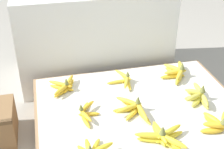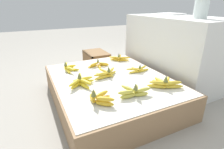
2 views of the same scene
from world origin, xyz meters
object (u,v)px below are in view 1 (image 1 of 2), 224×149
object	(u,v)px
banana_bunch_front_midleft	(163,136)
banana_bunch_middle_midright	(198,96)
banana_bunch_back_midleft	(125,79)
banana_bunch_middle_left	(86,113)
banana_bunch_back_midright	(177,72)
banana_bunch_middle_midleft	(134,109)
banana_bunch_back_left	(64,86)
banana_bunch_front_midright	(217,122)

from	to	relation	value
banana_bunch_front_midleft	banana_bunch_middle_midright	size ratio (longest dim) A/B	1.07
banana_bunch_front_midleft	banana_bunch_back_midleft	bearing A→B (deg)	93.68
banana_bunch_front_midleft	banana_bunch_middle_left	bearing A→B (deg)	139.66
banana_bunch_back_midright	banana_bunch_back_midleft	bearing A→B (deg)	179.50
banana_bunch_middle_midright	banana_bunch_back_midright	size ratio (longest dim) A/B	0.96
banana_bunch_middle_left	banana_bunch_front_midleft	bearing A→B (deg)	-40.34
banana_bunch_front_midleft	banana_bunch_back_midleft	xyz separation A→B (m)	(-0.04, 0.56, -0.01)
banana_bunch_front_midleft	banana_bunch_middle_midleft	size ratio (longest dim) A/B	1.01
banana_bunch_front_midleft	banana_bunch_back_left	xyz separation A→B (m)	(-0.42, 0.56, -0.00)
banana_bunch_front_midleft	banana_bunch_back_midleft	distance (m)	0.57
banana_bunch_back_midleft	banana_bunch_back_left	bearing A→B (deg)	179.93
banana_bunch_front_midleft	banana_bunch_back_midright	world-z (taller)	banana_bunch_back_midright
banana_bunch_back_left	banana_bunch_middle_left	bearing A→B (deg)	-72.99
banana_bunch_front_midright	banana_bunch_middle_midleft	bearing A→B (deg)	149.94
banana_bunch_middle_left	banana_bunch_back_midleft	xyz separation A→B (m)	(0.29, 0.28, -0.00)
banana_bunch_front_midleft	banana_bunch_front_midright	world-z (taller)	banana_bunch_front_midright
banana_bunch_back_midleft	banana_bunch_front_midright	bearing A→B (deg)	-57.01
banana_bunch_middle_midleft	banana_bunch_front_midright	bearing A→B (deg)	-30.06
banana_bunch_middle_midleft	banana_bunch_middle_midright	xyz separation A→B (m)	(0.40, 0.03, 0.00)
banana_bunch_middle_left	banana_bunch_front_midright	bearing A→B (deg)	-21.35
banana_bunch_front_midright	banana_bunch_back_left	distance (m)	0.90
banana_bunch_front_midright	banana_bunch_middle_midleft	size ratio (longest dim) A/B	0.81
banana_bunch_front_midleft	banana_bunch_middle_midright	bearing A→B (deg)	40.34
banana_bunch_back_midleft	banana_bunch_back_midright	xyz separation A→B (m)	(0.36, -0.00, 0.01)
banana_bunch_front_midright	banana_bunch_back_midright	bearing A→B (deg)	88.92
banana_bunch_back_left	banana_bunch_back_midleft	bearing A→B (deg)	-0.07
banana_bunch_front_midright	banana_bunch_middle_midright	size ratio (longest dim) A/B	0.85
banana_bunch_middle_left	banana_bunch_back_left	xyz separation A→B (m)	(-0.09, 0.28, 0.00)
banana_bunch_middle_midright	banana_bunch_middle_midleft	bearing A→B (deg)	-176.11
banana_bunch_back_midleft	banana_bunch_front_midleft	bearing A→B (deg)	-86.32
banana_bunch_middle_left	banana_bunch_back_midleft	bearing A→B (deg)	43.93
banana_bunch_middle_midright	banana_bunch_front_midleft	bearing A→B (deg)	-139.66
banana_bunch_back_left	banana_bunch_back_midright	size ratio (longest dim) A/B	0.84
banana_bunch_front_midright	banana_bunch_back_midright	distance (m)	0.53
banana_bunch_front_midleft	banana_bunch_front_midright	bearing A→B (deg)	5.55
banana_bunch_middle_midright	banana_bunch_back_left	world-z (taller)	banana_bunch_middle_midright
banana_bunch_back_left	banana_bunch_front_midleft	bearing A→B (deg)	-53.53
banana_bunch_front_midright	banana_bunch_back_left	world-z (taller)	banana_bunch_front_midright
banana_bunch_middle_midleft	banana_bunch_back_midright	xyz separation A→B (m)	(0.39, 0.31, 0.00)
banana_bunch_middle_midleft	banana_bunch_back_midleft	distance (m)	0.32
banana_bunch_back_left	banana_bunch_back_midright	distance (m)	0.74
banana_bunch_middle_midleft	banana_bunch_middle_midright	size ratio (longest dim) A/B	1.05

